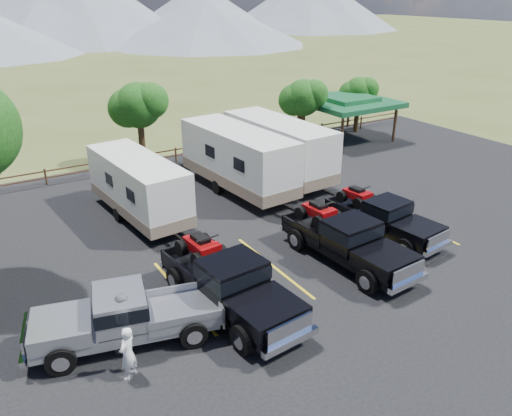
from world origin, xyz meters
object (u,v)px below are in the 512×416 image
rig_right (382,216)px  rig_left (228,281)px  person_b (126,322)px  trailer_left (138,187)px  rig_center (346,239)px  trailer_center (238,160)px  trailer_right (278,149)px  pickup_silver (127,316)px  person_a (128,353)px  pavilion (347,102)px

rig_right → rig_left: bearing=-177.6°
person_b → trailer_left: bearing=51.5°
rig_right → rig_center: bearing=-168.3°
trailer_center → trailer_right: trailer_center is taller
trailer_center → pickup_silver: bearing=-139.3°
trailer_left → trailer_center: 5.90m
trailer_left → person_a: (-4.06, -10.44, -0.74)m
rig_left → trailer_center: size_ratio=0.68×
pickup_silver → person_a: size_ratio=3.74×
rig_left → trailer_center: (5.81, 9.49, 0.74)m
pavilion → trailer_left: size_ratio=0.71×
rig_center → trailer_right: 10.19m
rig_left → trailer_center: bearing=53.4°
trailer_center → rig_right: bearing=-75.2°
trailer_center → person_b: bearing=-138.7°
trailer_left → rig_right: bearing=-46.1°
trailer_right → person_a: size_ratio=5.80×
pavilion → trailer_center: trailer_center is taller
trailer_right → pickup_silver: trailer_right is taller
person_a → person_b: size_ratio=0.87×
trailer_left → pickup_silver: (-3.55, -8.83, -0.64)m
rig_left → trailer_left: trailer_left is taller
pickup_silver → person_b: person_b is taller
pavilion → trailer_left: pavilion is taller
pavilion → rig_right: bearing=-125.1°
pavilion → rig_center: (-12.25, -14.16, -1.72)m
rig_right → trailer_center: 8.66m
pickup_silver → person_b: (-0.13, -0.32, 0.03)m
rig_center → trailer_center: bearing=85.4°
trailer_center → pickup_silver: 13.35m
trailer_center → person_b: (-9.53, -9.76, -0.82)m
rig_left → person_a: bearing=-164.3°
rig_center → rig_right: 3.16m
trailer_left → pavilion: bearing=12.3°
rig_center → rig_right: bearing=14.8°
rig_left → pickup_silver: (-3.60, 0.05, -0.11)m
pavilion → rig_center: size_ratio=0.95×
rig_center → person_b: size_ratio=3.31×
trailer_center → pickup_silver: (-9.41, -9.44, -0.85)m
pickup_silver → trailer_right: bearing=142.5°
pickup_silver → rig_right: bearing=109.8°
rig_center → trailer_center: size_ratio=0.65×
trailer_right → person_b: 16.22m
rig_center → pickup_silver: 9.23m
rig_right → trailer_right: 8.71m
rig_left → pickup_silver: bearing=174.1°
trailer_center → person_a: size_ratio=5.83×
pavilion → rig_right: size_ratio=1.04×
trailer_center → trailer_right: 3.03m
pavilion → rig_right: pavilion is taller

